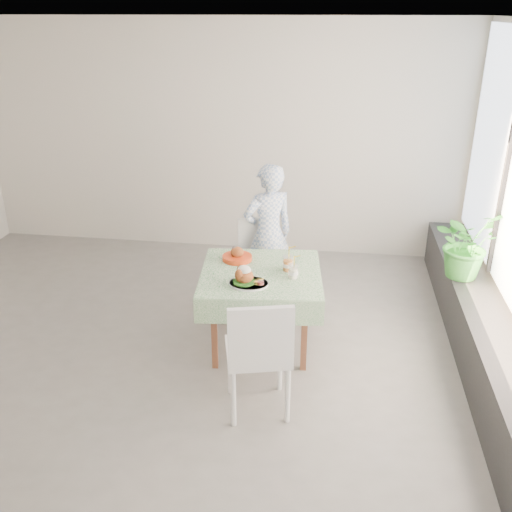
% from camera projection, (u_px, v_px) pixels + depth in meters
% --- Properties ---
extents(floor, '(6.00, 6.00, 0.00)m').
position_uv_depth(floor, '(166.00, 347.00, 5.25)').
color(floor, slate).
rests_on(floor, ground).
extents(ceiling, '(6.00, 6.00, 0.00)m').
position_uv_depth(ceiling, '(142.00, 18.00, 4.13)').
color(ceiling, white).
rests_on(ceiling, ground).
extents(wall_back, '(6.00, 0.02, 2.80)m').
position_uv_depth(wall_back, '(218.00, 139.00, 6.96)').
color(wall_back, beige).
rests_on(wall_back, ground).
extents(window_ledge, '(0.40, 4.80, 0.50)m').
position_uv_depth(window_ledge, '(487.00, 349.00, 4.77)').
color(window_ledge, black).
rests_on(window_ledge, ground).
extents(cafe_table, '(1.14, 1.14, 0.74)m').
position_uv_depth(cafe_table, '(261.00, 300.00, 5.11)').
color(cafe_table, brown).
rests_on(cafe_table, ground).
extents(chair_far, '(0.54, 0.54, 0.90)m').
position_uv_depth(chair_far, '(261.00, 280.00, 5.92)').
color(chair_far, white).
rests_on(chair_far, ground).
extents(chair_near, '(0.57, 0.57, 0.99)m').
position_uv_depth(chair_near, '(258.00, 375.00, 4.33)').
color(chair_near, white).
rests_on(chair_near, ground).
extents(diner, '(0.65, 0.58, 1.48)m').
position_uv_depth(diner, '(268.00, 235.00, 5.83)').
color(diner, '#7F9BCB').
rests_on(diner, ground).
extents(main_dish, '(0.34, 0.34, 0.17)m').
position_uv_depth(main_dish, '(246.00, 279.00, 4.75)').
color(main_dish, white).
rests_on(main_dish, cafe_table).
extents(juice_cup_orange, '(0.10, 0.10, 0.27)m').
position_uv_depth(juice_cup_orange, '(288.00, 264.00, 5.00)').
color(juice_cup_orange, white).
rests_on(juice_cup_orange, cafe_table).
extents(juice_cup_lemonade, '(0.09, 0.09, 0.25)m').
position_uv_depth(juice_cup_lemonade, '(293.00, 272.00, 4.87)').
color(juice_cup_lemonade, white).
rests_on(juice_cup_lemonade, cafe_table).
extents(second_dish, '(0.27, 0.27, 0.13)m').
position_uv_depth(second_dish, '(237.00, 256.00, 5.22)').
color(second_dish, red).
rests_on(second_dish, cafe_table).
extents(potted_plant, '(0.80, 0.78, 0.67)m').
position_uv_depth(potted_plant, '(466.00, 243.00, 5.36)').
color(potted_plant, '#33812B').
rests_on(potted_plant, window_ledge).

